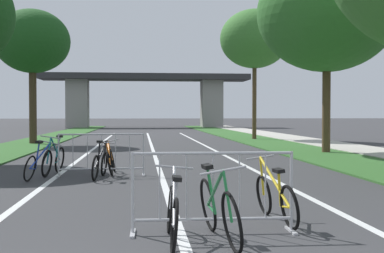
{
  "coord_description": "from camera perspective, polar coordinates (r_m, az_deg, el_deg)",
  "views": [
    {
      "loc": [
        -0.5,
        -3.17,
        1.54
      ],
      "look_at": [
        0.76,
        9.2,
        1.22
      ],
      "focal_mm": 47.07,
      "sensor_mm": 36.0,
      "label": 1
    }
  ],
  "objects": [
    {
      "name": "grass_verge_left",
      "position": [
        29.38,
        -16.67,
        -1.53
      ],
      "size": [
        2.79,
        62.69,
        0.05
      ],
      "primitive_type": "cube",
      "color": "#2D5B26",
      "rests_on": "ground"
    },
    {
      "name": "grass_verge_right",
      "position": [
        29.59,
        6.96,
        -1.45
      ],
      "size": [
        2.79,
        62.69,
        0.05
      ],
      "primitive_type": "cube",
      "color": "#2D5B26",
      "rests_on": "ground"
    },
    {
      "name": "sidewalk_path_right",
      "position": [
        30.26,
        11.72,
        -1.38
      ],
      "size": [
        2.35,
        62.69,
        0.08
      ],
      "primitive_type": "cube",
      "color": "#ADA89E",
      "rests_on": "ground"
    },
    {
      "name": "lane_stripe_center",
      "position": [
        21.36,
        -4.46,
        -2.64
      ],
      "size": [
        0.14,
        36.27,
        0.01
      ],
      "primitive_type": "cube",
      "color": "silver",
      "rests_on": "ground"
    },
    {
      "name": "lane_stripe_right_lane",
      "position": [
        21.57,
        2.34,
        -2.59
      ],
      "size": [
        0.14,
        36.27,
        0.01
      ],
      "primitive_type": "cube",
      "color": "silver",
      "rests_on": "ground"
    },
    {
      "name": "lane_stripe_left_lane",
      "position": [
        21.46,
        -11.3,
        -2.64
      ],
      "size": [
        0.14,
        36.27,
        0.01
      ],
      "primitive_type": "cube",
      "color": "silver",
      "rests_on": "ground"
    },
    {
      "name": "overpass_bridge",
      "position": [
        55.04,
        -5.3,
        4.12
      ],
      "size": [
        22.43,
        4.27,
        5.79
      ],
      "color": "#2D2D30",
      "rests_on": "ground"
    },
    {
      "name": "tree_left_oak_mid",
      "position": [
        26.52,
        -17.64,
        9.12
      ],
      "size": [
        3.71,
        3.71,
        6.71
      ],
      "color": "#3D2D1E",
      "rests_on": "ground"
    },
    {
      "name": "tree_right_maple_mid",
      "position": [
        20.43,
        15.05,
        12.35
      ],
      "size": [
        5.35,
        5.35,
        7.69
      ],
      "color": "#4C3823",
      "rests_on": "ground"
    },
    {
      "name": "tree_right_pine_near",
      "position": [
        29.95,
        7.1,
        9.81
      ],
      "size": [
        4.03,
        4.03,
        7.61
      ],
      "color": "#4C3823",
      "rests_on": "ground"
    },
    {
      "name": "crowd_barrier_nearest",
      "position": [
        6.51,
        2.39,
        -7.56
      ],
      "size": [
        2.12,
        0.49,
        1.05
      ],
      "rotation": [
        0.0,
        0.0,
        -0.02
      ],
      "color": "#ADADB2",
      "rests_on": "ground"
    },
    {
      "name": "crowd_barrier_second",
      "position": [
        12.54,
        -10.22,
        -3.22
      ],
      "size": [
        2.13,
        0.53,
        1.05
      ],
      "rotation": [
        0.0,
        0.0,
        0.04
      ],
      "color": "#ADADB2",
      "rests_on": "ground"
    },
    {
      "name": "bicycle_orange_0",
      "position": [
        12.92,
        -9.2,
        -3.83
      ],
      "size": [
        0.55,
        1.63,
        0.87
      ],
      "rotation": [
        0.0,
        0.0,
        -0.0
      ],
      "color": "black",
      "rests_on": "ground"
    },
    {
      "name": "bicycle_green_1",
      "position": [
        6.11,
        3.0,
        -9.35
      ],
      "size": [
        0.52,
        1.8,
        0.97
      ],
      "rotation": [
        0.0,
        0.0,
        3.25
      ],
      "color": "black",
      "rests_on": "ground"
    },
    {
      "name": "bicycle_yellow_2",
      "position": [
        7.28,
        9.44,
        -7.98
      ],
      "size": [
        0.47,
        1.64,
        0.92
      ],
      "rotation": [
        0.0,
        0.0,
        0.09
      ],
      "color": "black",
      "rests_on": "ground"
    },
    {
      "name": "bicycle_black_3",
      "position": [
        12.12,
        -10.38,
        -4.2
      ],
      "size": [
        0.49,
        1.56,
        0.92
      ],
      "rotation": [
        0.0,
        0.0,
        -0.14
      ],
      "color": "black",
      "rests_on": "ground"
    },
    {
      "name": "bicycle_silver_4",
      "position": [
        6.05,
        -2.22,
        -9.78
      ],
      "size": [
        0.48,
        1.64,
        0.89
      ],
      "rotation": [
        0.0,
        0.0,
        -0.02
      ],
      "color": "black",
      "rests_on": "ground"
    },
    {
      "name": "bicycle_teal_5",
      "position": [
        13.07,
        -15.4,
        -3.67
      ],
      "size": [
        0.51,
        1.66,
        1.01
      ],
      "rotation": [
        0.0,
        0.0,
        2.99
      ],
      "color": "black",
      "rests_on": "ground"
    },
    {
      "name": "bicycle_blue_6",
      "position": [
        12.35,
        -16.93,
        -4.07
      ],
      "size": [
        0.7,
        1.63,
        0.92
      ],
      "rotation": [
        0.0,
        0.0,
        -0.19
      ],
      "color": "black",
      "rests_on": "ground"
    }
  ]
}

